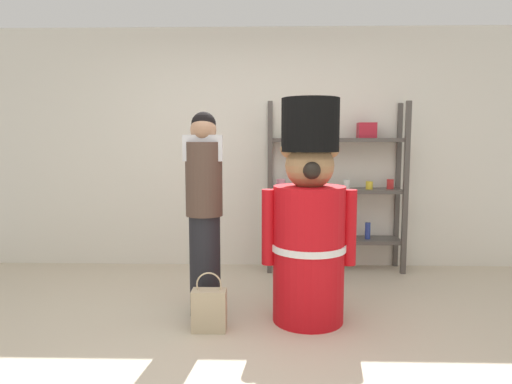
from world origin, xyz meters
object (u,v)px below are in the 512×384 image
object	(u,v)px
merchandise_shelf	(335,184)
shopping_bag	(209,309)
person_shopper	(204,209)
teddy_bear_guard	(309,223)

from	to	relation	value
merchandise_shelf	shopping_bag	distance (m)	2.15
person_shopper	shopping_bag	world-z (taller)	person_shopper
merchandise_shelf	person_shopper	distance (m)	1.82
teddy_bear_guard	person_shopper	size ratio (longest dim) A/B	1.06
teddy_bear_guard	shopping_bag	distance (m)	0.98
merchandise_shelf	person_shopper	world-z (taller)	merchandise_shelf
teddy_bear_guard	person_shopper	xyz separation A→B (m)	(-0.81, 0.08, 0.09)
teddy_bear_guard	person_shopper	distance (m)	0.82
shopping_bag	teddy_bear_guard	bearing A→B (deg)	16.27
teddy_bear_guard	shopping_bag	world-z (taller)	teddy_bear_guard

